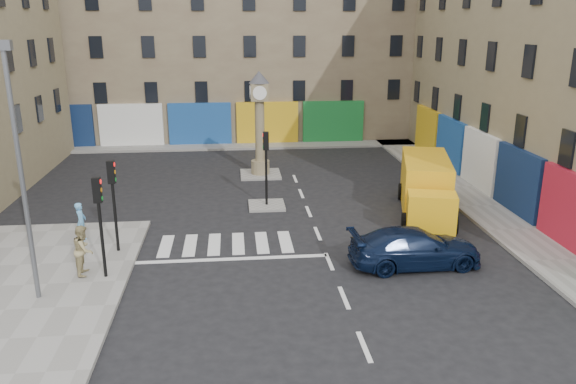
{
  "coord_description": "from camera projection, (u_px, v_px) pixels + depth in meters",
  "views": [
    {
      "loc": [
        -3.58,
        -18.82,
        8.98
      ],
      "look_at": [
        -1.32,
        3.88,
        2.0
      ],
      "focal_mm": 35.0,
      "sensor_mm": 36.0,
      "label": 1
    }
  ],
  "objects": [
    {
      "name": "sidewalk_far",
      "position": [
        228.0,
        146.0,
        41.6
      ],
      "size": [
        32.0,
        2.4,
        0.15
      ],
      "primitive_type": "cube",
      "color": "gray",
      "rests_on": "ground"
    },
    {
      "name": "building_far",
      "position": [
        225.0,
        27.0,
        44.66
      ],
      "size": [
        32.0,
        10.0,
        17.0
      ],
      "primitive_type": "cube",
      "color": "#827557",
      "rests_on": "ground"
    },
    {
      "name": "yellow_van",
      "position": [
        426.0,
        188.0,
        27.01
      ],
      "size": [
        3.84,
        7.38,
        2.57
      ],
      "rotation": [
        0.0,
        0.0,
        -0.26
      ],
      "color": "yellow",
      "rests_on": "ground"
    },
    {
      "name": "ground",
      "position": [
        334.0,
        273.0,
        20.88
      ],
      "size": [
        120.0,
        120.0,
        0.0
      ],
      "primitive_type": "plane",
      "color": "black",
      "rests_on": "ground"
    },
    {
      "name": "clock_pillar",
      "position": [
        260.0,
        117.0,
        32.97
      ],
      "size": [
        1.2,
        1.2,
        6.1
      ],
      "color": "#857857",
      "rests_on": "island_far"
    },
    {
      "name": "traffic_light_left_near",
      "position": [
        99.0,
        211.0,
        19.52
      ],
      "size": [
        0.28,
        0.22,
        3.7
      ],
      "color": "black",
      "rests_on": "sidewalk_left"
    },
    {
      "name": "navy_sedan",
      "position": [
        415.0,
        248.0,
        21.28
      ],
      "size": [
        5.11,
        2.26,
        1.46
      ],
      "primitive_type": "imported",
      "rotation": [
        0.0,
        0.0,
        1.62
      ],
      "color": "black",
      "rests_on": "ground"
    },
    {
      "name": "traffic_light_left_far",
      "position": [
        113.0,
        191.0,
        21.8
      ],
      "size": [
        0.28,
        0.22,
        3.7
      ],
      "color": "black",
      "rests_on": "sidewalk_left"
    },
    {
      "name": "pedestrian_blue",
      "position": [
        81.0,
        222.0,
        23.3
      ],
      "size": [
        0.42,
        0.62,
        1.66
      ],
      "primitive_type": "imported",
      "rotation": [
        0.0,
        0.0,
        1.6
      ],
      "color": "#60A7DD",
      "rests_on": "sidewalk_left"
    },
    {
      "name": "lamp_post",
      "position": [
        19.0,
        162.0,
        17.37
      ],
      "size": [
        0.5,
        0.25,
        8.3
      ],
      "color": "#595B60",
      "rests_on": "sidewalk_left"
    },
    {
      "name": "sidewalk_right",
      "position": [
        456.0,
        188.0,
        31.19
      ],
      "size": [
        2.6,
        30.0,
        0.15
      ],
      "primitive_type": "cube",
      "color": "gray",
      "rests_on": "ground"
    },
    {
      "name": "island_near",
      "position": [
        267.0,
        205.0,
        28.29
      ],
      "size": [
        1.8,
        1.8,
        0.12
      ],
      "primitive_type": "cube",
      "color": "gray",
      "rests_on": "ground"
    },
    {
      "name": "traffic_light_island",
      "position": [
        266.0,
        156.0,
        27.54
      ],
      "size": [
        0.28,
        0.22,
        3.7
      ],
      "color": "black",
      "rests_on": "island_near"
    },
    {
      "name": "pedestrian_tan",
      "position": [
        84.0,
        250.0,
        20.21
      ],
      "size": [
        0.73,
        0.92,
        1.85
      ],
      "primitive_type": "imported",
      "rotation": [
        0.0,
        0.0,
        1.61
      ],
      "color": "tan",
      "rests_on": "sidewalk_left"
    },
    {
      "name": "island_far",
      "position": [
        260.0,
        174.0,
        33.99
      ],
      "size": [
        2.4,
        2.4,
        0.12
      ],
      "primitive_type": "cube",
      "color": "gray",
      "rests_on": "ground"
    },
    {
      "name": "sidewalk_left",
      "position": [
        5.0,
        312.0,
        17.92
      ],
      "size": [
        7.0,
        16.0,
        0.15
      ],
      "primitive_type": "cube",
      "color": "gray",
      "rests_on": "ground"
    }
  ]
}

